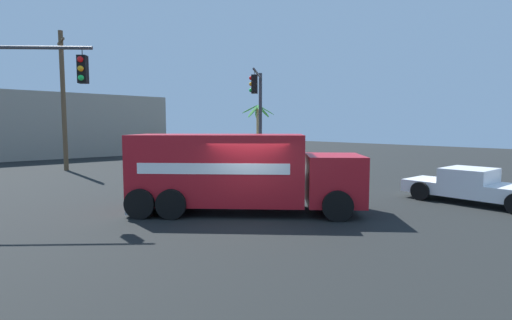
{
  "coord_description": "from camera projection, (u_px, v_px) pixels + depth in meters",
  "views": [
    {
      "loc": [
        -8.34,
        -9.68,
        3.08
      ],
      "look_at": [
        0.46,
        0.16,
        1.89
      ],
      "focal_mm": 27.05,
      "sensor_mm": 36.0,
      "label": 1
    }
  ],
  "objects": [
    {
      "name": "vending_machine_blue",
      "position": [
        236.0,
        152.0,
        29.27
      ],
      "size": [
        1.17,
        1.13,
        1.85
      ],
      "color": "yellow",
      "rests_on": "sidewalk_corner_far"
    },
    {
      "name": "traffic_light_secondary",
      "position": [
        258.0,
        108.0,
        21.9
      ],
      "size": [
        2.76,
        2.5,
        6.02
      ],
      "color": "#38383D",
      "rests_on": "sidewalk_corner_far"
    },
    {
      "name": "pickup_white",
      "position": [
        474.0,
        185.0,
        15.24
      ],
      "size": [
        2.33,
        5.23,
        1.38
      ],
      "color": "white",
      "rests_on": "ground"
    },
    {
      "name": "delivery_truck",
      "position": [
        239.0,
        171.0,
        13.68
      ],
      "size": [
        7.47,
        7.45,
        2.76
      ],
      "color": "#AD141E",
      "rests_on": "ground"
    },
    {
      "name": "traffic_light_primary",
      "position": [
        1.0,
        100.0,
        13.24
      ],
      "size": [
        3.72,
        3.13,
        5.97
      ],
      "color": "#38383D",
      "rests_on": "ground"
    },
    {
      "name": "utility_pole",
      "position": [
        63.0,
        99.0,
        25.96
      ],
      "size": [
        0.38,
        2.2,
        9.35
      ],
      "color": "brown",
      "rests_on": "ground"
    },
    {
      "name": "palm_tree_far",
      "position": [
        258.0,
        123.0,
        31.89
      ],
      "size": [
        2.48,
        2.75,
        4.65
      ],
      "color": "#7A6647",
      "rests_on": "sidewalk_corner_far"
    },
    {
      "name": "sidewalk_corner_far",
      "position": [
        265.0,
        165.0,
        29.54
      ],
      "size": [
        10.15,
        10.15,
        0.14
      ],
      "primitive_type": "cube",
      "color": "beige",
      "rests_on": "ground"
    },
    {
      "name": "ground_plane",
      "position": [
        249.0,
        217.0,
        13.0
      ],
      "size": [
        100.0,
        100.0,
        0.0
      ],
      "primitive_type": "plane",
      "color": "black"
    },
    {
      "name": "vending_machine_red",
      "position": [
        274.0,
        150.0,
        31.21
      ],
      "size": [
        1.1,
        1.15,
        1.85
      ],
      "color": "black",
      "rests_on": "sidewalk_corner_far"
    },
    {
      "name": "building_backdrop",
      "position": [
        62.0,
        126.0,
        37.85
      ],
      "size": [
        19.46,
        6.0,
        6.1
      ],
      "primitive_type": "cube",
      "color": "gray",
      "rests_on": "ground"
    }
  ]
}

